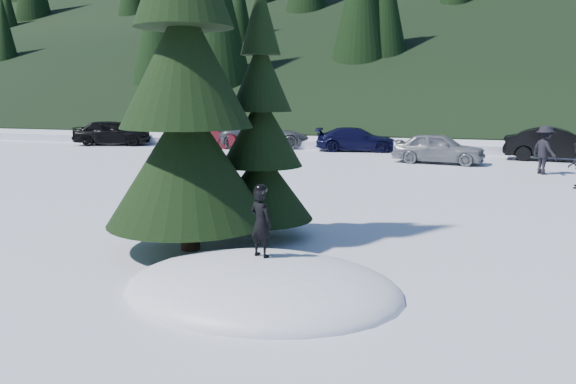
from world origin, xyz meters
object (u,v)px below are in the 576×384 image
(spruce_tall, at_px, (185,80))
(car_2, at_px, (265,135))
(adult_2, at_px, (545,150))
(car_0, at_px, (112,132))
(child_skier, at_px, (261,222))
(car_4, at_px, (439,148))
(car_5, at_px, (557,144))
(car_1, at_px, (214,135))
(spruce_short, at_px, (261,140))
(car_3, at_px, (357,139))

(spruce_tall, height_order, car_2, spruce_tall)
(adult_2, height_order, car_0, adult_2)
(child_skier, xyz_separation_m, car_4, (1.79, 17.57, -0.36))
(car_0, bearing_deg, car_5, -107.29)
(car_1, distance_m, car_2, 3.01)
(spruce_short, distance_m, car_4, 14.99)
(car_0, distance_m, car_1, 6.42)
(child_skier, distance_m, car_5, 21.36)
(spruce_tall, relative_size, car_3, 1.96)
(car_2, distance_m, car_5, 15.11)
(car_2, bearing_deg, car_0, 82.47)
(adult_2, xyz_separation_m, car_1, (-16.86, 6.16, -0.25))
(car_3, bearing_deg, car_4, -142.04)
(spruce_tall, relative_size, adult_2, 4.58)
(adult_2, bearing_deg, spruce_short, 117.91)
(car_2, relative_size, car_4, 1.29)
(adult_2, bearing_deg, car_1, 37.26)
(spruce_tall, relative_size, spruce_short, 1.60)
(car_3, height_order, car_5, car_5)
(spruce_short, xyz_separation_m, adult_2, (6.94, 12.31, -1.16))
(spruce_tall, bearing_deg, spruce_short, 54.46)
(spruce_tall, xyz_separation_m, car_4, (3.88, 16.04, -2.64))
(car_5, bearing_deg, spruce_tall, 159.21)
(car_1, relative_size, car_3, 0.95)
(child_skier, height_order, car_3, child_skier)
(car_5, bearing_deg, car_4, 122.16)
(child_skier, bearing_deg, spruce_tall, -15.22)
(car_3, bearing_deg, car_2, 76.90)
(adult_2, bearing_deg, spruce_tall, 117.25)
(adult_2, xyz_separation_m, car_2, (-13.93, 6.82, -0.22))
(spruce_short, xyz_separation_m, car_0, (-16.29, 17.78, -1.33))
(car_0, xyz_separation_m, car_2, (9.31, 1.35, -0.05))
(car_1, height_order, car_5, car_5)
(child_skier, distance_m, car_4, 17.67)
(spruce_tall, xyz_separation_m, car_1, (-8.92, 19.87, -2.64))
(car_2, bearing_deg, car_4, -130.25)
(spruce_short, height_order, car_5, spruce_short)
(car_5, bearing_deg, car_2, 87.92)
(car_0, bearing_deg, spruce_short, -153.59)
(car_2, bearing_deg, car_3, -109.46)
(spruce_tall, distance_m, adult_2, 16.02)
(spruce_tall, bearing_deg, car_3, 91.77)
(child_skier, relative_size, car_5, 0.24)
(spruce_tall, bearing_deg, car_0, 128.57)
(spruce_short, distance_m, car_0, 24.15)
(car_2, distance_m, car_3, 5.37)
(car_2, bearing_deg, car_5, -112.84)
(car_1, bearing_deg, adult_2, -98.65)
(car_0, bearing_deg, car_2, -97.85)
(car_4, bearing_deg, car_3, 54.99)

